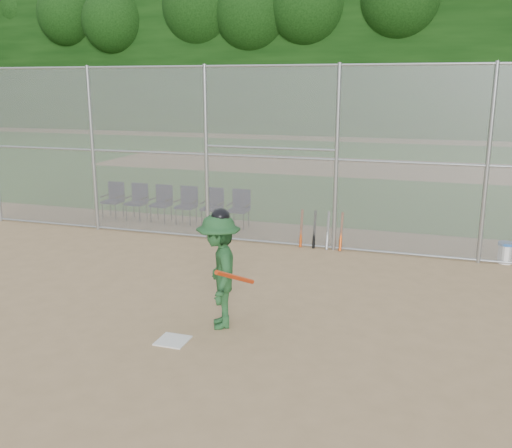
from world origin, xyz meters
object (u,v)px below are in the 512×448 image
(home_plate, at_px, (173,341))
(water_cooler, at_px, (506,253))
(chair_0, at_px, (112,201))
(batter_at_plate, at_px, (219,270))

(home_plate, height_order, water_cooler, water_cooler)
(chair_0, bearing_deg, batter_at_plate, -47.03)
(home_plate, xyz_separation_m, batter_at_plate, (0.44, 0.71, 0.87))
(water_cooler, bearing_deg, batter_at_plate, -133.26)
(chair_0, bearing_deg, home_plate, -52.71)
(batter_at_plate, bearing_deg, water_cooler, 46.74)
(home_plate, relative_size, batter_at_plate, 0.24)
(home_plate, bearing_deg, water_cooler, 48.04)
(home_plate, relative_size, water_cooler, 1.00)
(water_cooler, distance_m, chair_0, 9.91)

